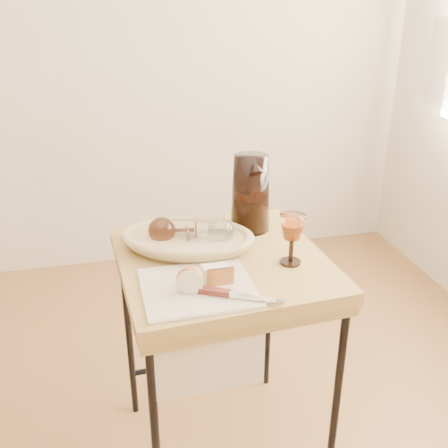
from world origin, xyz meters
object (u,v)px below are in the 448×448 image
object	(u,v)px
wine_goblet	(292,239)
table_knife	(236,294)
tea_towel	(198,287)
goblet_lying_b	(206,233)
apple_half	(190,278)
pitcher	(251,193)
goblet_lying_a	(176,230)
bread_basket	(188,241)
side_table	(223,361)

from	to	relation	value
wine_goblet	table_knife	size ratio (longest dim) A/B	0.70
tea_towel	goblet_lying_b	world-z (taller)	goblet_lying_b
wine_goblet	apple_half	bearing A→B (deg)	-164.25
goblet_lying_b	wine_goblet	size ratio (longest dim) A/B	0.87
tea_towel	pitcher	size ratio (longest dim) A/B	1.01
goblet_lying_a	table_knife	distance (m)	0.36
table_knife	bread_basket	bearing A→B (deg)	130.10
apple_half	goblet_lying_a	bearing A→B (deg)	99.59
bread_basket	table_knife	distance (m)	0.33
side_table	goblet_lying_a	distance (m)	0.47
bread_basket	goblet_lying_b	world-z (taller)	goblet_lying_b
apple_half	pitcher	bearing A→B (deg)	63.90
bread_basket	tea_towel	bearing A→B (deg)	-74.06
apple_half	table_knife	bearing A→B (deg)	-19.86
goblet_lying_a	goblet_lying_b	bearing A→B (deg)	166.30
side_table	apple_half	world-z (taller)	apple_half
goblet_lying_b	wine_goblet	xyz separation A→B (m)	(0.22, -0.15, 0.02)
pitcher	table_knife	xyz separation A→B (m)	(-0.16, -0.42, -0.11)
bread_basket	goblet_lying_a	distance (m)	0.05
table_knife	wine_goblet	bearing A→B (deg)	64.71
goblet_lying_a	goblet_lying_b	distance (m)	0.09
wine_goblet	goblet_lying_a	bearing A→B (deg)	148.48
wine_goblet	apple_half	distance (m)	0.33
pitcher	apple_half	distance (m)	0.45
goblet_lying_b	wine_goblet	bearing A→B (deg)	-34.37
goblet_lying_a	table_knife	size ratio (longest dim) A/B	0.62
side_table	wine_goblet	size ratio (longest dim) A/B	4.95
pitcher	wine_goblet	bearing A→B (deg)	-81.34
pitcher	table_knife	distance (m)	0.46
apple_half	tea_towel	bearing A→B (deg)	42.05
tea_towel	goblet_lying_a	world-z (taller)	goblet_lying_a
tea_towel	goblet_lying_a	size ratio (longest dim) A/B	2.16
pitcher	table_knife	size ratio (longest dim) A/B	1.32
apple_half	table_knife	distance (m)	0.13
bread_basket	pitcher	distance (m)	0.27
side_table	wine_goblet	bearing A→B (deg)	-23.06
goblet_lying_a	pitcher	size ratio (longest dim) A/B	0.47
side_table	goblet_lying_a	bearing A→B (deg)	137.92
tea_towel	table_knife	xyz separation A→B (m)	(0.09, -0.08, 0.01)
tea_towel	pitcher	bearing A→B (deg)	53.44
table_knife	goblet_lying_b	bearing A→B (deg)	120.95
goblet_lying_a	wine_goblet	size ratio (longest dim) A/B	0.89
goblet_lying_b	table_knife	bearing A→B (deg)	-86.95
wine_goblet	table_knife	bearing A→B (deg)	-143.12
tea_towel	bread_basket	distance (m)	0.25
side_table	table_knife	size ratio (longest dim) A/B	3.46
wine_goblet	table_knife	world-z (taller)	wine_goblet
tea_towel	bread_basket	xyz separation A→B (m)	(0.02, 0.25, 0.02)
side_table	tea_towel	bearing A→B (deg)	-124.25
apple_half	goblet_lying_b	bearing A→B (deg)	79.60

